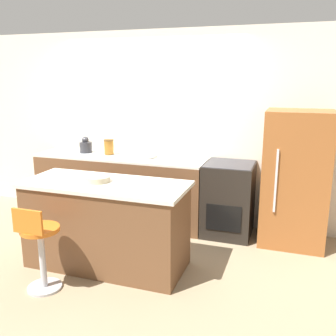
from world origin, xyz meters
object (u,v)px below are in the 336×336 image
Objects in this scene: refrigerator at (295,179)px; mixing_bowl at (146,154)px; oven_range at (228,199)px; kettle at (86,146)px; stool_chair at (40,247)px.

refrigerator reaches higher than mixing_bowl.
refrigerator is at bearing -0.51° from oven_range.
refrigerator is 7.08× the size of kettle.
oven_range is at bearing -1.97° from mixing_bowl.
refrigerator is 2.86m from kettle.
oven_range is 1.09× the size of stool_chair.
oven_range is 4.10× the size of kettle.
mixing_bowl is (-1.15, 0.04, 0.51)m from oven_range.
oven_range is 2.14m from kettle.
kettle reaches higher than stool_chair.
refrigerator is at bearing -0.93° from kettle.
mixing_bowl is (0.92, 0.00, -0.05)m from kettle.
oven_range is 3.23× the size of mixing_bowl.
kettle is 0.92m from mixing_bowl.
mixing_bowl is at bearing 178.03° from oven_range.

